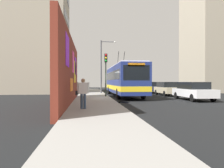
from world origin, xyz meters
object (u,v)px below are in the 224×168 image
Objects in this scene: city_bus at (123,79)px; pedestrian_near_wall at (83,91)px; traffic_light at (106,68)px; street_lamp at (103,63)px; parked_car_champagne at (167,88)px; parked_car_white at (193,91)px; parked_car_navy at (152,87)px.

city_bus is 12.20m from pedestrian_near_wall.
street_lamp is at bearing -1.23° from traffic_light.
traffic_light reaches higher than parked_car_champagne.
pedestrian_near_wall is at bearing 141.95° from parked_car_champagne.
parked_car_navy is (11.79, 0.00, -0.00)m from parked_car_white.
street_lamp reaches higher than pedestrian_near_wall.
city_bus is 2.72× the size of parked_car_white.
pedestrian_near_wall reaches higher than parked_car_white.
street_lamp is at bearing 110.59° from parked_car_navy.
street_lamp is at bearing -8.08° from pedestrian_near_wall.
parked_car_champagne is at bearing 180.00° from parked_car_navy.
parked_car_navy is (5.74, 0.00, 0.00)m from parked_car_champagne.
pedestrian_near_wall is at bearing 160.07° from city_bus.
parked_car_white is 0.99× the size of parked_car_navy.
city_bus is at bearing -150.11° from street_lamp.
parked_car_navy is at bearing -69.41° from street_lamp.
traffic_light is (-2.30, 2.15, 1.13)m from city_bus.
parked_car_champagne is 1.03× the size of traffic_light.
street_lamp is (3.02, 7.22, 3.16)m from parked_car_champagne.
street_lamp reaches higher than parked_car_navy.
street_lamp reaches higher than traffic_light.
parked_car_champagne is 8.16m from traffic_light.
traffic_light reaches higher than parked_car_white.
parked_car_champagne is 8.44m from street_lamp.
traffic_light is 5.91m from street_lamp.
parked_car_white is 2.85× the size of pedestrian_near_wall.
parked_car_navy is 20.00m from pedestrian_near_wall.
street_lamp is at bearing 67.30° from parked_car_champagne.
parked_car_champagne is at bearing -69.14° from traffic_light.
parked_car_white and parked_car_navy have the same top height.
parked_car_white is 6.05m from parked_car_champagne.
traffic_light is at bearing 66.12° from parked_car_white.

